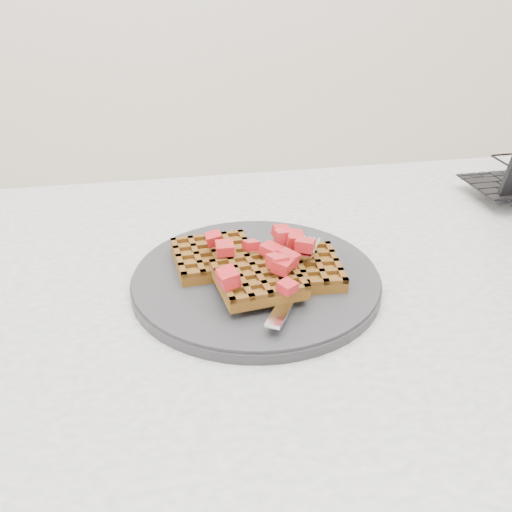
# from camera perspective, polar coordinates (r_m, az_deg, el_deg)

# --- Properties ---
(table) EXTENTS (1.20, 0.80, 0.75)m
(table) POSITION_cam_1_polar(r_m,az_deg,el_deg) (0.76, 10.74, -10.44)
(table) COLOR silver
(table) RESTS_ON ground
(plate) EXTENTS (0.29, 0.29, 0.02)m
(plate) POSITION_cam_1_polar(r_m,az_deg,el_deg) (0.68, 0.00, -2.37)
(plate) COLOR #252528
(plate) RESTS_ON table
(waffles) EXTENTS (0.20, 0.18, 0.03)m
(waffles) POSITION_cam_1_polar(r_m,az_deg,el_deg) (0.66, 0.07, -1.12)
(waffles) COLOR brown
(waffles) RESTS_ON plate
(strawberry_pile) EXTENTS (0.15, 0.15, 0.02)m
(strawberry_pile) POSITION_cam_1_polar(r_m,az_deg,el_deg) (0.65, 0.00, 1.07)
(strawberry_pile) COLOR #92050C
(strawberry_pile) RESTS_ON waffles
(fork) EXTENTS (0.11, 0.17, 0.02)m
(fork) POSITION_cam_1_polar(r_m,az_deg,el_deg) (0.64, 4.09, -2.58)
(fork) COLOR silver
(fork) RESTS_ON plate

